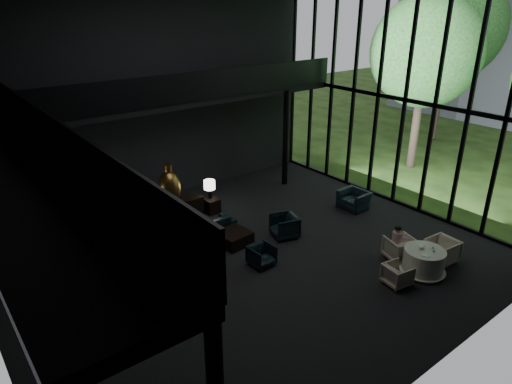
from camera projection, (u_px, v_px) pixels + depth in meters
floor at (253, 258)px, 14.07m from camera, size 14.00×12.00×0.02m
wall_back at (154, 97)px, 16.85m from camera, size 14.00×0.04×8.00m
wall_front at (456, 203)px, 8.14m from camera, size 14.00×0.04×8.00m
curtain_wall at (405, 100)px, 16.42m from camera, size 0.20×12.00×8.00m
mezzanine_left at (14, 182)px, 9.11m from camera, size 2.00×12.00×0.25m
mezzanine_back at (191, 98)px, 16.69m from camera, size 12.00×2.00×0.25m
railing_left at (61, 144)px, 9.44m from camera, size 0.06×12.00×1.00m
railing_back at (205, 85)px, 15.73m from camera, size 12.00×0.06×1.00m
column_nw at (21, 180)px, 14.60m from camera, size 0.24×0.24×4.00m
column_ne at (286, 139)px, 18.90m from camera, size 0.24×0.24×4.00m
tree_near at (426, 52)px, 19.68m from camera, size 4.80×4.80×7.65m
tree_far at (450, 27)px, 23.66m from camera, size 5.60×5.60×8.80m
console at (171, 213)px, 16.10m from camera, size 2.42×0.55×0.77m
bronze_urn at (169, 187)px, 15.68m from camera, size 0.78×0.78×1.45m
side_table_left at (130, 229)px, 15.16m from camera, size 0.53×0.53×0.58m
table_lamp_left at (125, 206)px, 14.94m from camera, size 0.42×0.42×0.70m
side_table_right at (212, 206)px, 16.93m from camera, size 0.49×0.49×0.54m
table_lamp_right at (209, 186)px, 16.70m from camera, size 0.42×0.42×0.70m
sofa at (205, 224)px, 15.24m from camera, size 2.15×0.65×0.84m
lounge_armchair_west at (199, 257)px, 13.36m from camera, size 0.89×0.92×0.74m
lounge_armchair_east at (284, 224)px, 15.15m from camera, size 1.05×1.09×0.91m
lounge_armchair_south at (262, 256)px, 13.56m from camera, size 0.64×0.61×0.64m
window_armchair at (354, 197)px, 17.22m from camera, size 0.72×1.07×0.91m
coffee_table at (234, 238)px, 14.78m from camera, size 1.04×1.04×0.42m
dining_table at (423, 263)px, 13.17m from camera, size 1.32×1.32×0.75m
dining_chair_north at (400, 247)px, 13.82m from camera, size 1.03×1.00×0.86m
dining_chair_east at (442, 249)px, 13.68m from camera, size 0.87×0.92×0.88m
dining_chair_west at (397, 275)px, 12.64m from camera, size 0.65×0.68×0.61m
child at (397, 235)px, 13.77m from camera, size 0.30×0.30×0.64m
plate_a at (426, 255)px, 12.76m from camera, size 0.33×0.33×0.02m
plate_b at (421, 245)px, 13.28m from camera, size 0.27×0.27×0.02m
saucer at (432, 248)px, 13.11m from camera, size 0.20×0.20×0.01m
coffee_cup at (433, 247)px, 13.08m from camera, size 0.09×0.09×0.06m
cereal_bowl at (422, 248)px, 13.06m from camera, size 0.16×0.16×0.08m
cream_pot at (434, 251)px, 12.89m from camera, size 0.09×0.09×0.08m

